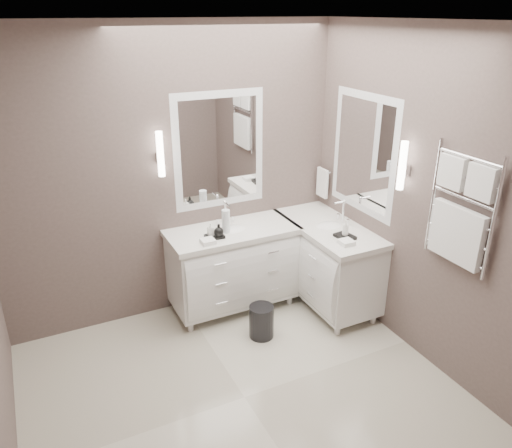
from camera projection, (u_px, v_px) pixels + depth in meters
name	position (u px, v px, depth m)	size (l,w,h in m)	color
floor	(245.00, 398.00, 3.86)	(3.20, 3.00, 0.01)	beige
ceiling	(240.00, 20.00, 2.79)	(3.20, 3.00, 0.01)	white
wall_back	(174.00, 177.00, 4.56)	(3.20, 0.01, 2.70)	#554744
wall_front	(393.00, 376.00, 2.08)	(3.20, 0.01, 2.70)	#554744
wall_right	(425.00, 202.00, 3.97)	(0.01, 3.00, 2.70)	#554744
vanity_back	(233.00, 263.00, 4.86)	(1.24, 0.59, 0.97)	white
vanity_right	(327.00, 259.00, 4.94)	(0.59, 1.24, 0.97)	white
mirror_back	(219.00, 150.00, 4.65)	(0.90, 0.02, 1.10)	white
mirror_right	(364.00, 154.00, 4.55)	(0.02, 0.90, 1.10)	white
sconce_back	(160.00, 155.00, 4.35)	(0.06, 0.06, 0.40)	white
sconce_right	(402.00, 167.00, 4.03)	(0.06, 0.06, 0.40)	white
towel_bar_corner	(322.00, 182.00, 5.16)	(0.03, 0.22, 0.30)	white
towel_ladder	(460.00, 215.00, 3.61)	(0.06, 0.58, 0.90)	white
waste_bin	(261.00, 321.00, 4.52)	(0.22, 0.22, 0.31)	black
amenity_tray_back	(215.00, 236.00, 4.53)	(0.16, 0.12, 0.02)	black
amenity_tray_right	(345.00, 236.00, 4.53)	(0.13, 0.18, 0.03)	black
water_bottle	(226.00, 221.00, 4.60)	(0.08, 0.08, 0.22)	silver
soap_bottle_a	(210.00, 229.00, 4.51)	(0.05, 0.05, 0.12)	white
soap_bottle_b	(219.00, 230.00, 4.49)	(0.09, 0.09, 0.11)	black
soap_bottle_c	(346.00, 228.00, 4.49)	(0.06, 0.06, 0.15)	white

